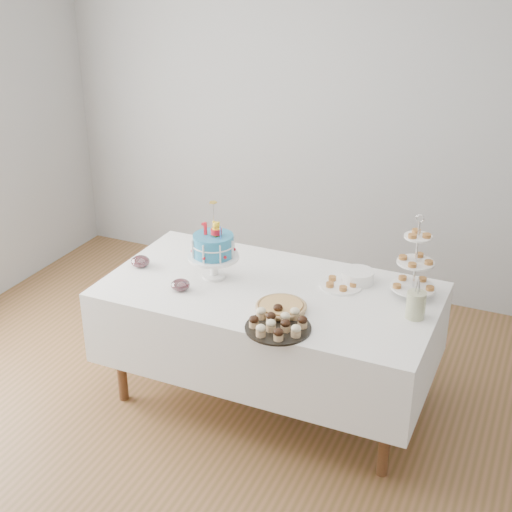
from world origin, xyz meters
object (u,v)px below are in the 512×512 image
at_px(plate_stack, 358,277).
at_px(pastry_plate, 341,284).
at_px(jam_bowl_b, 181,285).
at_px(jam_bowl_a, 140,262).
at_px(cupcake_tray, 278,322).
at_px(tiered_stand, 415,263).
at_px(birthday_cake, 214,258).
at_px(pie, 281,307).
at_px(table, 269,323).
at_px(utensil_pitcher, 416,304).

xyz_separation_m(plate_stack, pastry_plate, (-0.07, -0.09, -0.02)).
bearing_deg(jam_bowl_b, jam_bowl_a, 155.55).
distance_m(cupcake_tray, tiered_stand, 0.87).
xyz_separation_m(birthday_cake, tiered_stand, (1.13, 0.25, 0.08)).
distance_m(cupcake_tray, jam_bowl_b, 0.70).
bearing_deg(jam_bowl_a, birthday_cake, 6.30).
distance_m(cupcake_tray, pie, 0.19).
bearing_deg(pastry_plate, plate_stack, 52.54).
xyz_separation_m(plate_stack, jam_bowl_b, (-0.90, -0.51, -0.01)).
bearing_deg(tiered_stand, jam_bowl_a, -169.40).
bearing_deg(table, plate_stack, 32.96).
bearing_deg(jam_bowl_b, plate_stack, 29.58).
relative_size(cupcake_tray, jam_bowl_a, 3.03).
distance_m(jam_bowl_a, jam_bowl_b, 0.42).
distance_m(birthday_cake, pie, 0.58).
xyz_separation_m(pie, jam_bowl_a, (-1.00, 0.17, 0.01)).
bearing_deg(pastry_plate, jam_bowl_b, -153.25).
distance_m(pastry_plate, utensil_pitcher, 0.51).
distance_m(table, pastry_plate, 0.48).
distance_m(tiered_stand, plate_stack, 0.37).
relative_size(birthday_cake, pastry_plate, 1.88).
distance_m(table, birthday_cake, 0.50).
xyz_separation_m(table, jam_bowl_b, (-0.46, -0.23, 0.26)).
xyz_separation_m(table, birthday_cake, (-0.36, 0.00, 0.35)).
bearing_deg(plate_stack, utensil_pitcher, -34.55).
xyz_separation_m(cupcake_tray, pie, (-0.06, 0.18, -0.01)).
xyz_separation_m(pie, tiered_stand, (0.61, 0.47, 0.18)).
xyz_separation_m(birthday_cake, jam_bowl_b, (-0.10, -0.23, -0.10)).
distance_m(cupcake_tray, pastry_plate, 0.61).
height_order(table, plate_stack, plate_stack).
bearing_deg(utensil_pitcher, pie, -140.78).
bearing_deg(tiered_stand, plate_stack, 173.79).
relative_size(table, pie, 6.85).
bearing_deg(jam_bowl_b, cupcake_tray, -14.43).
height_order(table, utensil_pitcher, utensil_pitcher).
bearing_deg(jam_bowl_a, cupcake_tray, -18.17).
xyz_separation_m(birthday_cake, pastry_plate, (0.73, 0.19, -0.11)).
bearing_deg(table, pie, -53.56).
bearing_deg(pie, birthday_cake, 156.93).
height_order(pie, pastry_plate, pie).
relative_size(pastry_plate, jam_bowl_a, 2.16).
distance_m(pie, utensil_pitcher, 0.72).
height_order(tiered_stand, utensil_pitcher, tiered_stand).
bearing_deg(pie, cupcake_tray, -72.57).
bearing_deg(table, utensil_pitcher, 0.70).
bearing_deg(plate_stack, tiered_stand, -6.21).
height_order(pastry_plate, jam_bowl_b, jam_bowl_b).
relative_size(pie, tiered_stand, 0.57).
height_order(table, birthday_cake, birthday_cake).
bearing_deg(pastry_plate, utensil_pitcher, -21.15).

